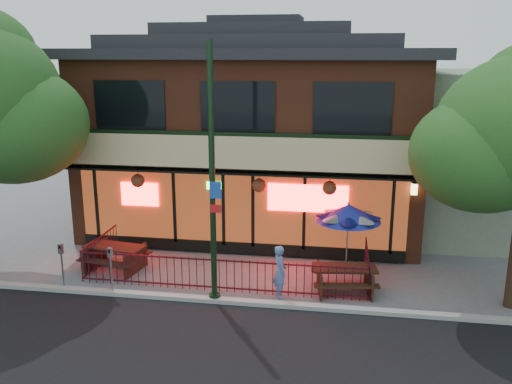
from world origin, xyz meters
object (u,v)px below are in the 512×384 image
pedestrian (280,272)px  picnic_table_right (344,276)px  street_light (212,191)px  picnic_table_left (115,254)px  parking_meter_near (111,263)px  parking_meter_far (62,259)px  patio_umbrella (348,213)px

pedestrian → picnic_table_right: bearing=-94.5°
street_light → picnic_table_left: 4.76m
picnic_table_right → parking_meter_near: size_ratio=1.39×
picnic_table_right → pedestrian: pedestrian is taller
pedestrian → parking_meter_far: pedestrian is taller
picnic_table_left → pedestrian: size_ratio=1.36×
picnic_table_right → parking_meter_far: parking_meter_far is taller
parking_meter_near → parking_meter_far: size_ratio=1.00×
picnic_table_right → pedestrian: size_ratio=1.28×
street_light → parking_meter_near: bearing=-178.5°
parking_meter_far → pedestrian: bearing=4.6°
picnic_table_right → patio_umbrella: 2.07m
picnic_table_left → parking_meter_near: bearing=-69.5°
patio_umbrella → parking_meter_far: (-8.07, -2.58, -0.99)m
picnic_table_right → parking_meter_near: 6.61m
picnic_table_left → street_light: bearing=-24.8°
street_light → parking_meter_far: street_light is taller
patio_umbrella → parking_meter_far: size_ratio=1.62×
street_light → pedestrian: 3.00m
picnic_table_left → patio_umbrella: patio_umbrella is taller
parking_meter_far → picnic_table_right: bearing=7.8°
picnic_table_left → picnic_table_right: (7.14, -0.56, -0.02)m
picnic_table_left → parking_meter_near: 1.91m
street_light → pedestrian: street_light is taller
street_light → picnic_table_right: size_ratio=3.57×
patio_umbrella → parking_meter_near: patio_umbrella is taller
picnic_table_right → parking_meter_near: bearing=-169.7°
picnic_table_left → parking_meter_far: size_ratio=1.47×
patio_umbrella → parking_meter_far: 8.53m
parking_meter_far → street_light: bearing=-0.0°
picnic_table_right → patio_umbrella: (0.06, 1.48, 1.44)m
street_light → parking_meter_near: size_ratio=4.98×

